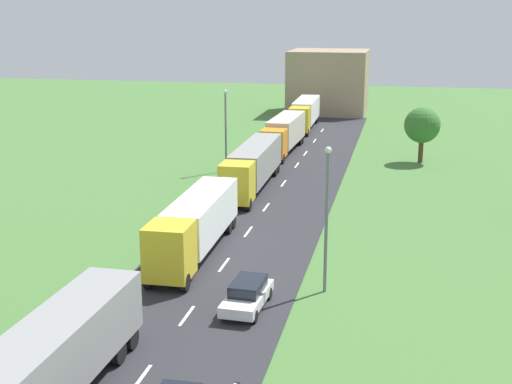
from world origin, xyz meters
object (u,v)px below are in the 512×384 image
truck_fourth (284,133)px  car_third (247,294)px  truck_third (253,165)px  tree_oak (422,125)px  truck_fifth (305,112)px  lamppost_second (327,212)px  distant_building (329,82)px  truck_lead (36,373)px  lamppost_third (226,126)px  truck_second (195,223)px

truck_fourth → car_third: (5.22, -41.19, -1.35)m
truck_third → tree_oak: (14.33, 14.28, 1.66)m
truck_fifth → car_third: truck_fifth is taller
lamppost_second → distant_building: 70.43m
truck_lead → lamppost_third: lamppost_third is taller
tree_oak → distant_building: bearing=111.0°
truck_second → distant_building: distant_building is taller
truck_fourth → tree_oak: size_ratio=2.29×
tree_oak → distant_building: (-13.21, 34.36, 0.83)m
lamppost_second → lamppost_third: bearing=114.7°
tree_oak → truck_second: bearing=-114.4°
truck_third → car_third: (5.05, -24.56, -1.35)m
truck_fourth → lamppost_third: 11.25m
truck_third → distant_building: bearing=88.7°
truck_lead → distant_building: bearing=89.1°
truck_fifth → car_third: size_ratio=2.99×
truck_lead → lamppost_second: bearing=58.8°
distant_building → tree_oak: bearing=-69.0°
truck_lead → lamppost_third: size_ratio=1.84×
lamppost_third → truck_fourth: bearing=69.6°
truck_fourth → truck_lead: bearing=-90.1°
distant_building → truck_lead: bearing=-90.9°
truck_lead → tree_oak: size_ratio=2.55×
truck_third → lamppost_third: lamppost_third is taller
truck_second → truck_fourth: bearing=90.4°
truck_fifth → tree_oak: 23.58m
truck_second → lamppost_third: bearing=99.8°
lamppost_third → distant_building: bearing=83.1°
car_third → lamppost_third: (-9.07, 30.85, 3.56)m
truck_lead → truck_third: bearing=89.6°
truck_second → tree_oak: 34.56m
lamppost_second → tree_oak: (5.65, 35.66, -0.70)m
truck_fourth → car_third: size_ratio=2.91×
truck_fifth → lamppost_second: lamppost_second is taller
truck_second → lamppost_second: size_ratio=1.63×
truck_third → truck_fourth: truck_fourth is taller
lamppost_second → distant_building: distant_building is taller
lamppost_second → tree_oak: bearing=81.0°
lamppost_second → tree_oak: 36.11m
truck_fourth → tree_oak: bearing=-9.2°
lamppost_second → truck_third: bearing=112.1°
truck_fourth → distant_building: bearing=87.7°
truck_lead → truck_second: (0.32, 19.04, 0.03)m
lamppost_third → tree_oak: size_ratio=1.38×
truck_second → truck_third: 17.15m
truck_second → lamppost_second: 9.91m
truck_lead → lamppost_third: bearing=95.0°
truck_third → distant_building: distant_building is taller
truck_lead → truck_fifth: size_ratio=1.08×
truck_lead → car_third: size_ratio=3.24×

